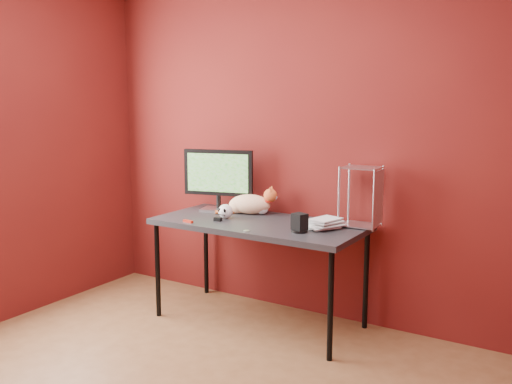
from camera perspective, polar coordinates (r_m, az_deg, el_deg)
The scene contains 11 objects.
room at distance 2.79m, azimuth -11.90°, elevation 5.54°, with size 3.52×3.52×2.61m.
desk at distance 4.07m, azimuth 0.30°, elevation -3.66°, with size 1.50×0.70×0.75m.
monitor at distance 4.40m, azimuth -3.79°, elevation 1.52°, with size 0.54×0.24×0.48m.
cat at distance 4.31m, azimuth -0.56°, elevation -1.20°, with size 0.43×0.28×0.22m.
skull_mug at distance 4.15m, azimuth -3.08°, elevation -1.93°, with size 0.11×0.11×0.10m.
speaker at distance 3.75m, azimuth 4.37°, elevation -3.15°, with size 0.11×0.11×0.12m.
book_stack at distance 3.86m, azimuth 6.45°, elevation 2.45°, with size 0.24×0.25×0.81m.
wire_rack at distance 3.93m, azimuth 10.44°, elevation -0.45°, with size 0.25×0.21×0.42m.
pocket_knife at distance 4.06m, azimuth -6.81°, elevation -2.93°, with size 0.08×0.02×0.02m, color #A81B0C.
black_gadget at distance 4.08m, azimuth -3.84°, elevation -2.73°, with size 0.06×0.03×0.03m, color black.
washer at distance 3.78m, azimuth -0.95°, elevation -3.89°, with size 0.04×0.04×0.00m, color #B3B4B8.
Camera 1 is at (1.92, -2.01, 1.63)m, focal length 40.00 mm.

